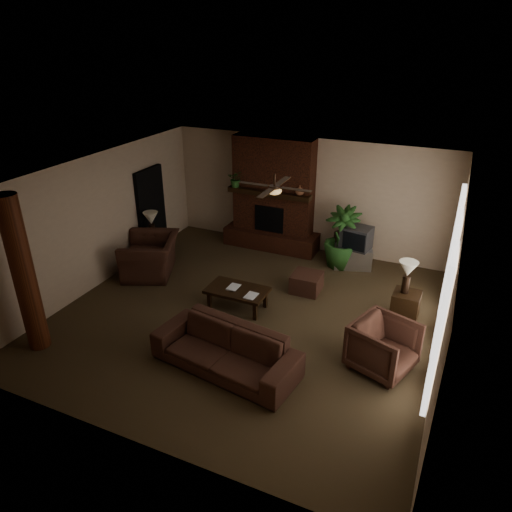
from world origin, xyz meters
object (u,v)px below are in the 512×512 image
at_px(log_column, 24,275).
at_px(tv_stand, 353,257).
at_px(side_table_left, 155,247).
at_px(lamp_left, 151,220).
at_px(sofa, 225,344).
at_px(floor_plant, 341,250).
at_px(floor_vase, 340,243).
at_px(ottoman, 306,282).
at_px(side_table_right, 405,306).
at_px(armchair_left, 150,250).
at_px(lamp_right, 408,271).
at_px(coffee_table, 237,291).
at_px(armchair_right, 384,345).

height_order(log_column, tv_stand, log_column).
bearing_deg(side_table_left, lamp_left, -90.00).
relative_size(sofa, floor_plant, 1.68).
distance_m(sofa, floor_vase, 4.80).
bearing_deg(ottoman, lamp_left, 179.86).
bearing_deg(side_table_right, sofa, -132.08).
relative_size(ottoman, side_table_left, 1.09).
distance_m(floor_vase, floor_plant, 0.35).
height_order(floor_plant, lamp_left, lamp_left).
xyz_separation_m(tv_stand, floor_vase, (-0.38, 0.27, 0.18)).
relative_size(log_column, sofa, 1.15).
bearing_deg(sofa, ottoman, 90.89).
distance_m(armchair_left, lamp_right, 5.55).
height_order(floor_vase, side_table_left, floor_vase).
bearing_deg(ottoman, sofa, -97.69).
bearing_deg(floor_plant, lamp_left, -161.15).
height_order(log_column, ottoman, log_column).
height_order(sofa, side_table_right, sofa).
bearing_deg(sofa, floor_plant, 89.04).
bearing_deg(log_column, floor_plant, 52.21).
xyz_separation_m(coffee_table, floor_vase, (1.29, 3.01, 0.06)).
height_order(sofa, floor_vase, sofa).
height_order(sofa, lamp_left, lamp_left).
relative_size(armchair_right, side_table_left, 1.72).
bearing_deg(side_table_right, lamp_left, 177.70).
xyz_separation_m(log_column, lamp_right, (5.72, 3.54, -0.40)).
height_order(log_column, armchair_right, log_column).
bearing_deg(lamp_left, lamp_right, -2.22).
height_order(sofa, side_table_left, sofa).
relative_size(sofa, floor_vase, 3.17).
height_order(sofa, armchair_left, armchair_left).
xyz_separation_m(side_table_left, lamp_left, (0.00, -0.06, 0.73)).
height_order(log_column, side_table_right, log_column).
height_order(sofa, tv_stand, sofa).
bearing_deg(tv_stand, sofa, -120.72).
height_order(floor_vase, side_table_right, floor_vase).
bearing_deg(coffee_table, log_column, -136.23).
bearing_deg(lamp_right, sofa, -131.31).
distance_m(floor_plant, lamp_right, 2.44).
bearing_deg(lamp_right, coffee_table, -162.02).
xyz_separation_m(armchair_right, side_table_right, (0.13, 1.71, -0.20)).
bearing_deg(side_table_right, side_table_left, 177.16).
distance_m(coffee_table, lamp_left, 3.17).
xyz_separation_m(floor_vase, lamp_left, (-4.15, -1.78, 0.57)).
xyz_separation_m(log_column, side_table_left, (-0.20, 3.82, -1.12)).
bearing_deg(armchair_left, ottoman, 77.55).
bearing_deg(floor_vase, lamp_left, -156.74).
relative_size(log_column, lamp_right, 4.31).
bearing_deg(sofa, coffee_table, 118.77).
distance_m(sofa, lamp_right, 3.69).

